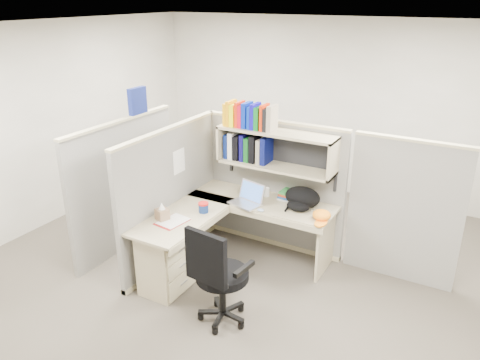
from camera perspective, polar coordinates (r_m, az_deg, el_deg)
The scene contains 14 objects.
ground at distance 5.43m, azimuth -0.22°, elevation -11.75°, with size 6.00×6.00×0.00m, color #3C362E.
room_shell at distance 4.73m, azimuth -0.25°, elevation 4.83°, with size 6.00×6.00×6.00m.
cubicle at distance 5.51m, azimuth -1.24°, elevation -0.51°, with size 3.79×1.84×1.95m.
desk at distance 5.18m, azimuth -5.77°, elevation -7.95°, with size 1.74×1.75×0.73m.
laptop at distance 5.36m, azimuth 0.62°, elevation -1.78°, with size 0.35×0.35×0.25m, color silver, non-canonical shape.
backpack at distance 5.31m, azimuth 7.40°, elevation -2.28°, with size 0.41×0.32×0.24m, color black, non-canonical shape.
orange_cap at distance 5.11m, azimuth 9.92°, elevation -4.23°, with size 0.20×0.23×0.11m, color orange, non-canonical shape.
snack_canister at distance 5.22m, azimuth -4.47°, elevation -3.33°, with size 0.12×0.12×0.11m.
tissue_box at distance 5.09m, azimuth -9.48°, elevation -3.77°, with size 0.12×0.12×0.19m, color #8F6F51, non-canonical shape.
mouse at distance 5.24m, azimuth 2.54°, elevation -3.68°, with size 0.08×0.05×0.03m, color #94ADD2.
paper_cup at distance 5.62m, azimuth 3.24°, elevation -1.47°, with size 0.07×0.07×0.11m, color white.
book_stack at distance 5.57m, azimuth 5.71°, elevation -1.77°, with size 0.16×0.21×0.10m, color gray, non-canonical shape.
loose_paper at distance 5.08m, azimuth -8.14°, elevation -4.96°, with size 0.24×0.31×0.00m, color white, non-canonical shape.
task_chair at distance 4.57m, azimuth -2.52°, elevation -13.23°, with size 0.58×0.53×1.07m.
Camera 1 is at (2.23, -3.93, 3.00)m, focal length 35.00 mm.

